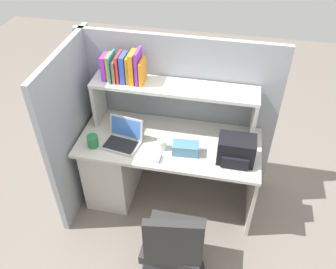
% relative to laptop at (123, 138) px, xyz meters
% --- Properties ---
extents(ground_plane, '(8.00, 8.00, 0.00)m').
position_rel_laptop_xyz_m(ground_plane, '(0.39, 0.10, -0.78)').
color(ground_plane, slate).
extents(desk, '(1.60, 0.70, 0.73)m').
position_rel_laptop_xyz_m(desk, '(0.00, 0.10, -0.38)').
color(desk, beige).
rests_on(desk, ground_plane).
extents(cubicle_partition_rear, '(1.84, 0.05, 1.55)m').
position_rel_laptop_xyz_m(cubicle_partition_rear, '(0.39, 0.48, -0.01)').
color(cubicle_partition_rear, gray).
rests_on(cubicle_partition_rear, ground_plane).
extents(cubicle_partition_left, '(0.05, 1.06, 1.55)m').
position_rel_laptop_xyz_m(cubicle_partition_left, '(-0.46, 0.05, -0.01)').
color(cubicle_partition_left, gray).
rests_on(cubicle_partition_left, ground_plane).
extents(overhead_hutch, '(1.44, 0.28, 0.45)m').
position_rel_laptop_xyz_m(overhead_hutch, '(0.39, 0.30, 0.30)').
color(overhead_hutch, beige).
rests_on(overhead_hutch, desk).
extents(reference_books_on_shelf, '(0.37, 0.19, 0.29)m').
position_rel_laptop_xyz_m(reference_books_on_shelf, '(-0.04, 0.30, 0.52)').
color(reference_books_on_shelf, purple).
rests_on(reference_books_on_shelf, overhead_hutch).
extents(laptop, '(0.35, 0.30, 0.22)m').
position_rel_laptop_xyz_m(laptop, '(0.00, 0.00, 0.00)').
color(laptop, '#B7BABF').
rests_on(laptop, desk).
extents(backpack, '(0.30, 0.22, 0.23)m').
position_rel_laptop_xyz_m(backpack, '(0.97, -0.03, 0.06)').
color(backpack, black).
rests_on(backpack, desk).
extents(computer_mouse, '(0.06, 0.11, 0.03)m').
position_rel_laptop_xyz_m(computer_mouse, '(0.33, -0.15, -0.03)').
color(computer_mouse, silver).
rests_on(computer_mouse, desk).
extents(paper_cup, '(0.08, 0.08, 0.09)m').
position_rel_laptop_xyz_m(paper_cup, '(0.35, -0.01, -0.00)').
color(paper_cup, white).
rests_on(paper_cup, desk).
extents(tissue_box, '(0.23, 0.14, 0.10)m').
position_rel_laptop_xyz_m(tissue_box, '(0.56, -0.02, -0.00)').
color(tissue_box, teal).
rests_on(tissue_box, desk).
extents(snack_canister, '(0.10, 0.10, 0.11)m').
position_rel_laptop_xyz_m(snack_canister, '(-0.24, -0.09, 0.00)').
color(snack_canister, '#26723F').
rests_on(snack_canister, desk).
extents(office_chair, '(0.52, 0.52, 0.93)m').
position_rel_laptop_xyz_m(office_chair, '(0.60, -0.75, -0.39)').
color(office_chair, black).
rests_on(office_chair, ground_plane).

